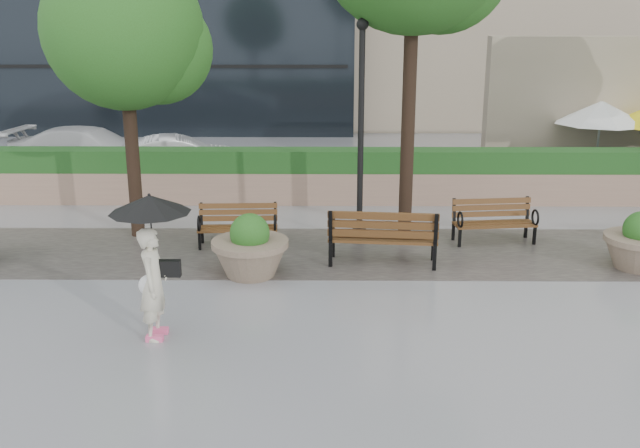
{
  "coord_description": "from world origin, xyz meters",
  "views": [
    {
      "loc": [
        -0.04,
        -10.51,
        4.55
      ],
      "look_at": [
        -0.15,
        1.25,
        1.1
      ],
      "focal_mm": 40.0,
      "sensor_mm": 36.0,
      "label": 1
    }
  ],
  "objects_px": {
    "car_right": "(179,157)",
    "bench_1": "(238,234)",
    "pedestrian": "(152,253)",
    "bench_2": "(383,248)",
    "lamppost": "(361,147)",
    "planter_right": "(640,247)",
    "planter_left": "(250,252)",
    "bench_3": "(494,230)",
    "car_left": "(91,151)"
  },
  "relations": [
    {
      "from": "lamppost",
      "to": "pedestrian",
      "type": "height_order",
      "value": "lamppost"
    },
    {
      "from": "car_right",
      "to": "bench_2",
      "type": "bearing_deg",
      "value": -157.6
    },
    {
      "from": "bench_2",
      "to": "bench_3",
      "type": "height_order",
      "value": "bench_2"
    },
    {
      "from": "planter_left",
      "to": "car_right",
      "type": "relative_size",
      "value": 0.38
    },
    {
      "from": "car_right",
      "to": "lamppost",
      "type": "bearing_deg",
      "value": -154.06
    },
    {
      "from": "bench_3",
      "to": "car_right",
      "type": "relative_size",
      "value": 0.47
    },
    {
      "from": "planter_right",
      "to": "lamppost",
      "type": "xyz_separation_m",
      "value": [
        -5.13,
        1.59,
        1.57
      ]
    },
    {
      "from": "bench_1",
      "to": "bench_3",
      "type": "xyz_separation_m",
      "value": [
        5.27,
        0.31,
        0.01
      ]
    },
    {
      "from": "planter_right",
      "to": "bench_2",
      "type": "bearing_deg",
      "value": 177.43
    },
    {
      "from": "planter_left",
      "to": "pedestrian",
      "type": "height_order",
      "value": "pedestrian"
    },
    {
      "from": "bench_1",
      "to": "pedestrian",
      "type": "xyz_separation_m",
      "value": [
        -0.68,
        -4.27,
        1.04
      ]
    },
    {
      "from": "bench_2",
      "to": "planter_right",
      "type": "height_order",
      "value": "planter_right"
    },
    {
      "from": "planter_right",
      "to": "pedestrian",
      "type": "distance_m",
      "value": 8.87
    },
    {
      "from": "planter_left",
      "to": "lamppost",
      "type": "relative_size",
      "value": 0.31
    },
    {
      "from": "bench_2",
      "to": "lamppost",
      "type": "distance_m",
      "value": 2.2
    },
    {
      "from": "pedestrian",
      "to": "lamppost",
      "type": "bearing_deg",
      "value": -30.3
    },
    {
      "from": "planter_right",
      "to": "pedestrian",
      "type": "xyz_separation_m",
      "value": [
        -8.3,
        -3.01,
        0.87
      ]
    },
    {
      "from": "planter_left",
      "to": "car_left",
      "type": "bearing_deg",
      "value": 123.14
    },
    {
      "from": "bench_2",
      "to": "lamppost",
      "type": "height_order",
      "value": "lamppost"
    },
    {
      "from": "bench_3",
      "to": "planter_right",
      "type": "xyz_separation_m",
      "value": [
        2.35,
        -1.57,
        0.16
      ]
    },
    {
      "from": "bench_2",
      "to": "lamppost",
      "type": "relative_size",
      "value": 0.47
    },
    {
      "from": "bench_1",
      "to": "planter_left",
      "type": "height_order",
      "value": "planter_left"
    },
    {
      "from": "bench_1",
      "to": "bench_2",
      "type": "bearing_deg",
      "value": -22.67
    },
    {
      "from": "lamppost",
      "to": "car_right",
      "type": "distance_m",
      "value": 8.03
    },
    {
      "from": "bench_3",
      "to": "pedestrian",
      "type": "distance_m",
      "value": 7.58
    },
    {
      "from": "planter_left",
      "to": "planter_right",
      "type": "bearing_deg",
      "value": 3.54
    },
    {
      "from": "lamppost",
      "to": "car_left",
      "type": "relative_size",
      "value": 0.94
    },
    {
      "from": "bench_2",
      "to": "pedestrian",
      "type": "distance_m",
      "value": 4.89
    },
    {
      "from": "planter_left",
      "to": "lamppost",
      "type": "height_order",
      "value": "lamppost"
    },
    {
      "from": "bench_2",
      "to": "bench_1",
      "type": "bearing_deg",
      "value": -14.55
    },
    {
      "from": "bench_1",
      "to": "pedestrian",
      "type": "relative_size",
      "value": 0.76
    },
    {
      "from": "bench_1",
      "to": "bench_2",
      "type": "height_order",
      "value": "bench_2"
    },
    {
      "from": "bench_1",
      "to": "car_right",
      "type": "xyz_separation_m",
      "value": [
        -2.48,
        6.48,
        0.35
      ]
    },
    {
      "from": "bench_2",
      "to": "car_right",
      "type": "distance_m",
      "value": 9.24
    },
    {
      "from": "bench_1",
      "to": "planter_right",
      "type": "distance_m",
      "value": 7.72
    },
    {
      "from": "planter_right",
      "to": "car_right",
      "type": "bearing_deg",
      "value": 142.53
    },
    {
      "from": "car_left",
      "to": "planter_left",
      "type": "bearing_deg",
      "value": -140.62
    },
    {
      "from": "bench_2",
      "to": "pedestrian",
      "type": "relative_size",
      "value": 0.99
    },
    {
      "from": "pedestrian",
      "to": "car_left",
      "type": "bearing_deg",
      "value": 26.17
    },
    {
      "from": "car_right",
      "to": "pedestrian",
      "type": "distance_m",
      "value": 10.92
    },
    {
      "from": "lamppost",
      "to": "pedestrian",
      "type": "bearing_deg",
      "value": -124.55
    },
    {
      "from": "lamppost",
      "to": "car_right",
      "type": "height_order",
      "value": "lamppost"
    },
    {
      "from": "pedestrian",
      "to": "bench_1",
      "type": "bearing_deg",
      "value": -4.83
    },
    {
      "from": "bench_3",
      "to": "planter_right",
      "type": "relative_size",
      "value": 1.32
    },
    {
      "from": "car_left",
      "to": "bench_2",
      "type": "bearing_deg",
      "value": -128.32
    },
    {
      "from": "car_right",
      "to": "bench_1",
      "type": "bearing_deg",
      "value": -172.06
    },
    {
      "from": "bench_2",
      "to": "lamppost",
      "type": "bearing_deg",
      "value": -69.14
    },
    {
      "from": "bench_3",
      "to": "car_left",
      "type": "distance_m",
      "value": 12.33
    },
    {
      "from": "planter_right",
      "to": "car_right",
      "type": "xyz_separation_m",
      "value": [
        -10.1,
        7.74,
        0.17
      ]
    },
    {
      "from": "planter_right",
      "to": "car_right",
      "type": "height_order",
      "value": "car_right"
    }
  ]
}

